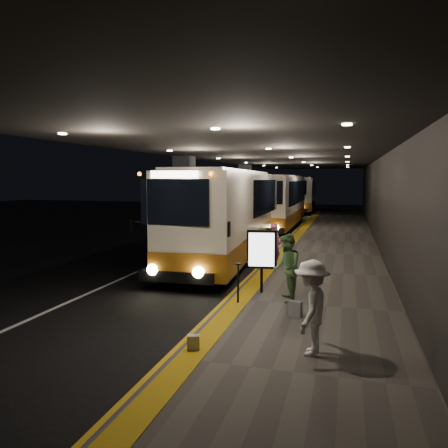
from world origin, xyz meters
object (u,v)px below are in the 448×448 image
Objects in this scene: stanchion_post at (238,284)px; coach_main at (227,219)px; passenger_waiting_white at (311,307)px; passenger_waiting_green at (287,268)px; info_sign at (262,251)px; passenger_boarding at (275,246)px; coach_second at (279,204)px; bag_plain at (193,343)px; bag_polka at (295,309)px; coach_third at (301,196)px.

coach_main is at bearing 107.72° from stanchion_post.
stanchion_post is (2.10, -6.58, -1.07)m from coach_main.
passenger_waiting_green is at bearing -158.32° from passenger_waiting_white.
passenger_waiting_green is 1.11m from info_sign.
passenger_boarding is 0.92× the size of passenger_waiting_white.
coach_second is 22.11m from bag_plain.
coach_main reaches higher than passenger_waiting_white.
bag_polka is 0.36× the size of stanchion_post.
bag_polka is (-0.53, 2.10, -0.69)m from passenger_waiting_white.
bag_plain is (-0.27, -8.07, -0.67)m from passenger_boarding.
coach_main is 11.24× the size of stanchion_post.
passenger_waiting_green reaches higher than stanchion_post.
coach_third is 38.49× the size of bag_plain.
coach_second is 16.32m from coach_third.
info_sign is (2.14, -17.47, -0.33)m from coach_second.
info_sign is 1.72× the size of stanchion_post.
coach_second reaches higher than passenger_waiting_white.
coach_main is at bearing -91.81° from coach_second.
info_sign is at bearing -150.62° from passenger_waiting_white.
stanchion_post is (0.06, 3.30, 0.38)m from bag_plain.
passenger_waiting_white is (0.91, -3.39, -0.02)m from passenger_waiting_green.
passenger_waiting_green reaches higher than passenger_waiting_white.
coach_second is 10.73× the size of stanchion_post.
passenger_waiting_white is 4.66× the size of bag_polka.
coach_third is at bearing 86.28° from coach_main.
bag_plain is at bearing -122.67° from bag_polka.
bag_plain is at bearing -104.03° from info_sign.
stanchion_post is (-1.19, -0.53, -0.38)m from passenger_waiting_green.
passenger_waiting_green is (2.94, -18.17, -0.64)m from coach_second.
info_sign is at bearing -89.95° from coach_third.
passenger_waiting_white is at bearing -87.79° from coach_third.
coach_second is at bearing 176.91° from passenger_waiting_green.
coach_second is 6.35× the size of passenger_waiting_white.
passenger_waiting_white is at bearing 11.63° from bag_plain.
passenger_waiting_white is 2.28m from bag_polka.
coach_second is at bearing 94.41° from bag_plain.
bag_plain is at bearing -91.07° from coach_third.
stanchion_post is (-1.58, 0.75, 0.33)m from bag_polka.
coach_third reaches higher than bag_polka.
info_sign is at bearing -68.44° from coach_main.
coach_third is 29.37× the size of bag_polka.
coach_main is at bearing 116.64° from bag_polka.
passenger_waiting_green is at bearing -88.70° from coach_third.
passenger_waiting_green reaches higher than bag_polka.
passenger_waiting_green is 3.51m from passenger_waiting_white.
passenger_waiting_green reaches higher than info_sign.
bag_plain is (1.88, -38.32, -1.36)m from coach_third.
coach_second is 18.42m from passenger_waiting_green.
coach_second is 21.91m from passenger_waiting_white.
passenger_waiting_green reaches higher than passenger_boarding.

